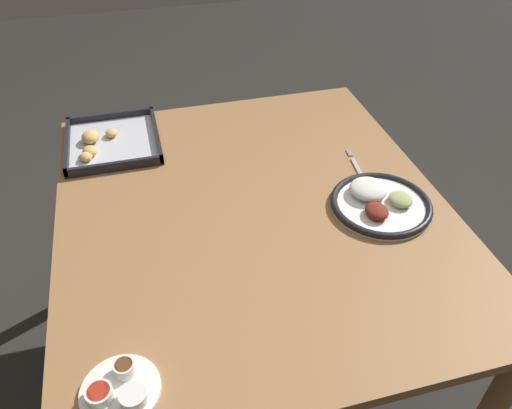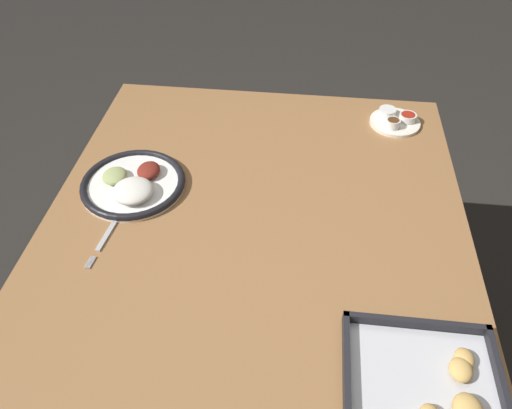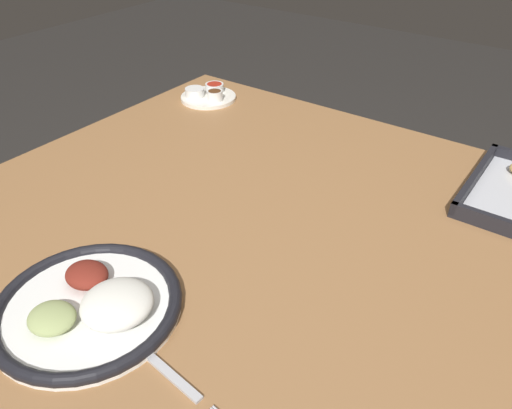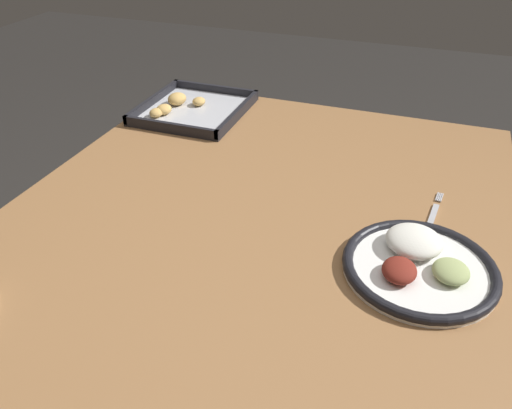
{
  "view_description": "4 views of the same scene",
  "coord_description": "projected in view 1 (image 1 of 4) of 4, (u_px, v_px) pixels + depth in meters",
  "views": [
    {
      "loc": [
        -1.01,
        0.26,
        1.62
      ],
      "look_at": [
        -0.03,
        0.0,
        0.77
      ],
      "focal_mm": 35.0,
      "sensor_mm": 36.0,
      "label": 1
    },
    {
      "loc": [
        0.86,
        0.1,
        1.63
      ],
      "look_at": [
        -0.03,
        0.0,
        0.77
      ],
      "focal_mm": 35.0,
      "sensor_mm": 36.0,
      "label": 2
    },
    {
      "loc": [
        0.41,
        -0.61,
        1.29
      ],
      "look_at": [
        -0.03,
        0.0,
        0.77
      ],
      "focal_mm": 35.0,
      "sensor_mm": 36.0,
      "label": 3
    },
    {
      "loc": [
        -0.83,
        -0.29,
        1.35
      ],
      "look_at": [
        -0.03,
        0.0,
        0.77
      ],
      "focal_mm": 35.0,
      "sensor_mm": 36.0,
      "label": 4
    }
  ],
  "objects": [
    {
      "name": "ground_plane",
      "position": [
        254.0,
        361.0,
        1.84
      ],
      "size": [
        8.0,
        8.0,
        0.0
      ],
      "primitive_type": "plane",
      "color": "#282623"
    },
    {
      "name": "dining_table",
      "position": [
        254.0,
        232.0,
        1.43
      ],
      "size": [
        1.21,
        1.05,
        0.74
      ],
      "color": "olive",
      "rests_on": "ground_plane"
    },
    {
      "name": "dinner_plate",
      "position": [
        380.0,
        202.0,
        1.36
      ],
      "size": [
        0.28,
        0.28,
        0.05
      ],
      "color": "white",
      "rests_on": "dining_table"
    },
    {
      "name": "fork",
      "position": [
        359.0,
        171.0,
        1.49
      ],
      "size": [
        0.21,
        0.04,
        0.0
      ],
      "rotation": [
        0.0,
        0.0,
        -0.11
      ],
      "color": "#B2B2B7",
      "rests_on": "dining_table"
    },
    {
      "name": "saucer_plate",
      "position": [
        120.0,
        389.0,
        0.94
      ],
      "size": [
        0.15,
        0.15,
        0.04
      ],
      "color": "white",
      "rests_on": "dining_table"
    },
    {
      "name": "baking_tray",
      "position": [
        109.0,
        142.0,
        1.6
      ],
      "size": [
        0.32,
        0.29,
        0.04
      ],
      "color": "black",
      "rests_on": "dining_table"
    }
  ]
}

